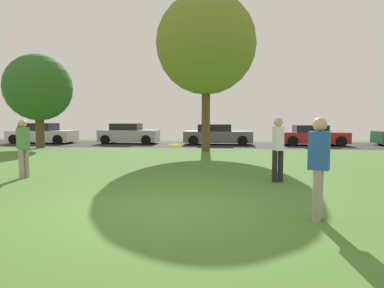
{
  "coord_description": "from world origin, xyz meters",
  "views": [
    {
      "loc": [
        1.12,
        -6.01,
        1.67
      ],
      "look_at": [
        0.0,
        4.35,
        0.89
      ],
      "focal_mm": 30.58,
      "sensor_mm": 36.0,
      "label": 1
    }
  ],
  "objects_px": {
    "oak_tree_center": "(206,44)",
    "street_lamp_post": "(204,109)",
    "parked_car_red": "(313,136)",
    "person_walking": "(278,147)",
    "parked_car_silver": "(129,134)",
    "oak_tree_left": "(38,88)",
    "person_thrower": "(319,164)",
    "frisbee_disc": "(175,145)",
    "person_catcher": "(23,146)",
    "parked_car_grey": "(217,135)",
    "parked_car_white": "(42,134)"
  },
  "relations": [
    {
      "from": "parked_car_silver",
      "to": "parked_car_red",
      "type": "distance_m",
      "value": 12.37
    },
    {
      "from": "person_catcher",
      "to": "parked_car_red",
      "type": "relative_size",
      "value": 0.4
    },
    {
      "from": "frisbee_disc",
      "to": "parked_car_silver",
      "type": "xyz_separation_m",
      "value": [
        -5.77,
        15.47,
        -0.5
      ]
    },
    {
      "from": "parked_car_silver",
      "to": "person_catcher",
      "type": "bearing_deg",
      "value": -85.61
    },
    {
      "from": "oak_tree_left",
      "to": "parked_car_red",
      "type": "relative_size",
      "value": 1.31
    },
    {
      "from": "oak_tree_center",
      "to": "person_walking",
      "type": "height_order",
      "value": "oak_tree_center"
    },
    {
      "from": "frisbee_disc",
      "to": "parked_car_silver",
      "type": "bearing_deg",
      "value": 110.44
    },
    {
      "from": "person_thrower",
      "to": "person_catcher",
      "type": "bearing_deg",
      "value": -0.0
    },
    {
      "from": "oak_tree_center",
      "to": "parked_car_red",
      "type": "distance_m",
      "value": 9.57
    },
    {
      "from": "person_thrower",
      "to": "frisbee_disc",
      "type": "xyz_separation_m",
      "value": [
        -2.57,
        1.13,
        0.21
      ]
    },
    {
      "from": "person_thrower",
      "to": "frisbee_disc",
      "type": "height_order",
      "value": "person_thrower"
    },
    {
      "from": "person_walking",
      "to": "parked_car_red",
      "type": "xyz_separation_m",
      "value": [
        4.19,
        13.12,
        -0.34
      ]
    },
    {
      "from": "oak_tree_center",
      "to": "parked_car_red",
      "type": "height_order",
      "value": "oak_tree_center"
    },
    {
      "from": "frisbee_disc",
      "to": "parked_car_grey",
      "type": "xyz_separation_m",
      "value": [
        0.41,
        15.33,
        -0.52
      ]
    },
    {
      "from": "parked_car_red",
      "to": "person_catcher",
      "type": "bearing_deg",
      "value": -130.57
    },
    {
      "from": "person_catcher",
      "to": "person_walking",
      "type": "distance_m",
      "value": 7.16
    },
    {
      "from": "oak_tree_center",
      "to": "street_lamp_post",
      "type": "xyz_separation_m",
      "value": [
        -0.14,
        0.98,
        -3.31
      ]
    },
    {
      "from": "street_lamp_post",
      "to": "person_walking",
      "type": "bearing_deg",
      "value": -74.31
    },
    {
      "from": "oak_tree_left",
      "to": "parked_car_white",
      "type": "bearing_deg",
      "value": 119.45
    },
    {
      "from": "parked_car_red",
      "to": "street_lamp_post",
      "type": "height_order",
      "value": "street_lamp_post"
    },
    {
      "from": "parked_car_red",
      "to": "street_lamp_post",
      "type": "distance_m",
      "value": 7.96
    },
    {
      "from": "person_thrower",
      "to": "street_lamp_post",
      "type": "height_order",
      "value": "street_lamp_post"
    },
    {
      "from": "person_thrower",
      "to": "parked_car_white",
      "type": "xyz_separation_m",
      "value": [
        -14.54,
        16.26,
        -0.29
      ]
    },
    {
      "from": "oak_tree_center",
      "to": "parked_car_grey",
      "type": "relative_size",
      "value": 1.81
    },
    {
      "from": "person_walking",
      "to": "parked_car_silver",
      "type": "relative_size",
      "value": 0.43
    },
    {
      "from": "parked_car_red",
      "to": "person_walking",
      "type": "bearing_deg",
      "value": -107.71
    },
    {
      "from": "person_catcher",
      "to": "person_walking",
      "type": "relative_size",
      "value": 0.98
    },
    {
      "from": "oak_tree_center",
      "to": "frisbee_disc",
      "type": "xyz_separation_m",
      "value": [
        0.07,
        -10.57,
        -4.41
      ]
    },
    {
      "from": "oak_tree_center",
      "to": "parked_car_silver",
      "type": "xyz_separation_m",
      "value": [
        -5.7,
        4.9,
        -4.9
      ]
    },
    {
      "from": "person_catcher",
      "to": "person_walking",
      "type": "bearing_deg",
      "value": 24.75
    },
    {
      "from": "parked_car_grey",
      "to": "frisbee_disc",
      "type": "bearing_deg",
      "value": -91.55
    },
    {
      "from": "frisbee_disc",
      "to": "parked_car_silver",
      "type": "relative_size",
      "value": 0.09
    },
    {
      "from": "person_catcher",
      "to": "parked_car_white",
      "type": "xyz_separation_m",
      "value": [
        -7.23,
        13.05,
        -0.27
      ]
    },
    {
      "from": "person_catcher",
      "to": "parked_car_red",
      "type": "distance_m",
      "value": 17.45
    },
    {
      "from": "parked_car_grey",
      "to": "street_lamp_post",
      "type": "relative_size",
      "value": 1.0
    },
    {
      "from": "person_thrower",
      "to": "person_catcher",
      "type": "height_order",
      "value": "person_thrower"
    },
    {
      "from": "parked_car_white",
      "to": "oak_tree_center",
      "type": "bearing_deg",
      "value": -20.95
    },
    {
      "from": "person_thrower",
      "to": "parked_car_silver",
      "type": "distance_m",
      "value": 18.58
    },
    {
      "from": "oak_tree_left",
      "to": "frisbee_disc",
      "type": "distance_m",
      "value": 15.51
    },
    {
      "from": "person_thrower",
      "to": "parked_car_grey",
      "type": "xyz_separation_m",
      "value": [
        -2.16,
        16.46,
        -0.31
      ]
    },
    {
      "from": "oak_tree_center",
      "to": "frisbee_disc",
      "type": "bearing_deg",
      "value": -89.65
    },
    {
      "from": "person_thrower",
      "to": "parked_car_silver",
      "type": "xyz_separation_m",
      "value": [
        -8.34,
        16.6,
        -0.29
      ]
    },
    {
      "from": "oak_tree_left",
      "to": "parked_car_silver",
      "type": "bearing_deg",
      "value": 42.32
    },
    {
      "from": "street_lamp_post",
      "to": "oak_tree_center",
      "type": "bearing_deg",
      "value": -81.82
    },
    {
      "from": "person_walking",
      "to": "parked_car_red",
      "type": "bearing_deg",
      "value": -28.35
    },
    {
      "from": "person_catcher",
      "to": "oak_tree_left",
      "type": "bearing_deg",
      "value": 142.5
    },
    {
      "from": "parked_car_red",
      "to": "street_lamp_post",
      "type": "bearing_deg",
      "value": -150.96
    },
    {
      "from": "parked_car_red",
      "to": "oak_tree_center",
      "type": "bearing_deg",
      "value": -144.5
    },
    {
      "from": "oak_tree_center",
      "to": "oak_tree_left",
      "type": "relative_size",
      "value": 1.49
    },
    {
      "from": "person_walking",
      "to": "parked_car_silver",
      "type": "xyz_separation_m",
      "value": [
        -8.18,
        13.26,
        -0.3
      ]
    }
  ]
}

